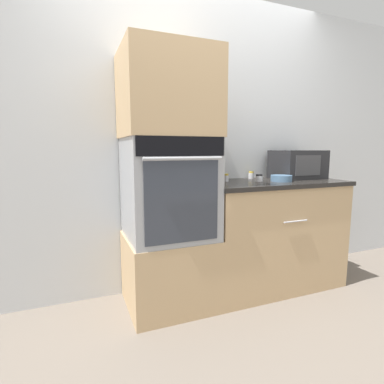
{
  "coord_description": "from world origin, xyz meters",
  "views": [
    {
      "loc": [
        -0.98,
        -1.81,
        1.19
      ],
      "look_at": [
        -0.17,
        0.21,
        0.88
      ],
      "focal_mm": 28.0,
      "sensor_mm": 36.0,
      "label": 1
    }
  ],
  "objects_px": {
    "condiment_jar_mid": "(259,178)",
    "wall_oven": "(169,188)",
    "condiment_jar_far": "(226,178)",
    "microwave": "(298,164)",
    "bowl": "(281,178)",
    "knife_block": "(212,170)",
    "condiment_jar_near": "(251,175)"
  },
  "relations": [
    {
      "from": "knife_block",
      "to": "wall_oven",
      "type": "bearing_deg",
      "value": -159.22
    },
    {
      "from": "wall_oven",
      "to": "condiment_jar_far",
      "type": "height_order",
      "value": "wall_oven"
    },
    {
      "from": "knife_block",
      "to": "condiment_jar_mid",
      "type": "xyz_separation_m",
      "value": [
        0.35,
        -0.17,
        -0.07
      ]
    },
    {
      "from": "wall_oven",
      "to": "condiment_jar_mid",
      "type": "relative_size",
      "value": 12.11
    },
    {
      "from": "bowl",
      "to": "wall_oven",
      "type": "bearing_deg",
      "value": 175.79
    },
    {
      "from": "microwave",
      "to": "condiment_jar_near",
      "type": "xyz_separation_m",
      "value": [
        -0.39,
        0.16,
        -0.1
      ]
    },
    {
      "from": "microwave",
      "to": "condiment_jar_mid",
      "type": "height_order",
      "value": "microwave"
    },
    {
      "from": "wall_oven",
      "to": "bowl",
      "type": "bearing_deg",
      "value": -4.21
    },
    {
      "from": "wall_oven",
      "to": "microwave",
      "type": "distance_m",
      "value": 1.28
    },
    {
      "from": "knife_block",
      "to": "condiment_jar_far",
      "type": "xyz_separation_m",
      "value": [
        0.1,
        -0.08,
        -0.06
      ]
    },
    {
      "from": "wall_oven",
      "to": "condiment_jar_far",
      "type": "distance_m",
      "value": 0.54
    },
    {
      "from": "microwave",
      "to": "condiment_jar_far",
      "type": "xyz_separation_m",
      "value": [
        -0.73,
        0.0,
        -0.1
      ]
    },
    {
      "from": "condiment_jar_near",
      "to": "microwave",
      "type": "bearing_deg",
      "value": -22.08
    },
    {
      "from": "condiment_jar_mid",
      "to": "wall_oven",
      "type": "bearing_deg",
      "value": 179.5
    },
    {
      "from": "knife_block",
      "to": "condiment_jar_near",
      "type": "bearing_deg",
      "value": 10.36
    },
    {
      "from": "condiment_jar_near",
      "to": "condiment_jar_mid",
      "type": "height_order",
      "value": "condiment_jar_near"
    },
    {
      "from": "microwave",
      "to": "condiment_jar_mid",
      "type": "xyz_separation_m",
      "value": [
        -0.48,
        -0.09,
        -0.1
      ]
    },
    {
      "from": "knife_block",
      "to": "condiment_jar_near",
      "type": "distance_m",
      "value": 0.45
    },
    {
      "from": "microwave",
      "to": "condiment_jar_near",
      "type": "distance_m",
      "value": 0.43
    },
    {
      "from": "bowl",
      "to": "condiment_jar_far",
      "type": "bearing_deg",
      "value": 159.75
    },
    {
      "from": "microwave",
      "to": "condiment_jar_mid",
      "type": "bearing_deg",
      "value": -169.01
    },
    {
      "from": "bowl",
      "to": "condiment_jar_near",
      "type": "bearing_deg",
      "value": 106.07
    },
    {
      "from": "condiment_jar_near",
      "to": "condiment_jar_far",
      "type": "xyz_separation_m",
      "value": [
        -0.34,
        -0.16,
        -0.0
      ]
    },
    {
      "from": "microwave",
      "to": "bowl",
      "type": "height_order",
      "value": "microwave"
    },
    {
      "from": "condiment_jar_near",
      "to": "condiment_jar_mid",
      "type": "xyz_separation_m",
      "value": [
        -0.09,
        -0.25,
        -0.0
      ]
    },
    {
      "from": "microwave",
      "to": "wall_oven",
      "type": "bearing_deg",
      "value": -176.12
    },
    {
      "from": "microwave",
      "to": "knife_block",
      "type": "distance_m",
      "value": 0.84
    },
    {
      "from": "microwave",
      "to": "bowl",
      "type": "relative_size",
      "value": 2.5
    },
    {
      "from": "microwave",
      "to": "knife_block",
      "type": "xyz_separation_m",
      "value": [
        -0.83,
        0.08,
        -0.03
      ]
    },
    {
      "from": "bowl",
      "to": "condiment_jar_mid",
      "type": "relative_size",
      "value": 2.87
    },
    {
      "from": "condiment_jar_mid",
      "to": "condiment_jar_far",
      "type": "height_order",
      "value": "condiment_jar_far"
    },
    {
      "from": "microwave",
      "to": "condiment_jar_mid",
      "type": "relative_size",
      "value": 7.19
    }
  ]
}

